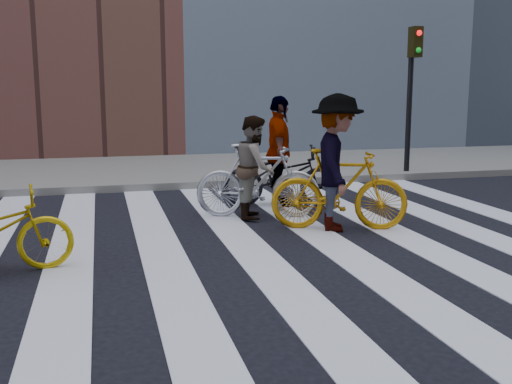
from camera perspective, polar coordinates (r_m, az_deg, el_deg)
name	(u,v)px	position (r m, az deg, el deg)	size (l,w,h in m)	color
ground	(300,253)	(7.48, 4.17, -5.84)	(100.00, 100.00, 0.00)	black
sidewalk_far	(200,169)	(14.63, -5.32, 2.22)	(100.00, 5.00, 0.15)	slate
zebra_crosswalk	(300,253)	(7.48, 4.17, -5.79)	(8.25, 10.00, 0.01)	white
traffic_signal	(412,76)	(13.88, 14.66, 10.66)	(0.22, 0.42, 3.33)	black
bike_silver_mid	(258,181)	(9.38, 0.18, 1.07)	(0.55, 1.94, 1.17)	silver
bike_yellow_right	(339,190)	(8.65, 7.94, 0.23)	(0.55, 1.95, 1.17)	#C9850B
bike_dark_rear	(282,176)	(10.32, 2.45, 1.54)	(0.69, 1.99, 1.05)	black
rider_mid	(255,167)	(9.34, -0.11, 2.38)	(0.78, 0.61, 1.60)	slate
rider_right	(337,163)	(8.57, 7.69, 2.78)	(1.26, 0.72, 1.95)	slate
rider_rear	(279,152)	(10.25, 2.20, 3.87)	(1.11, 0.46, 1.89)	slate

